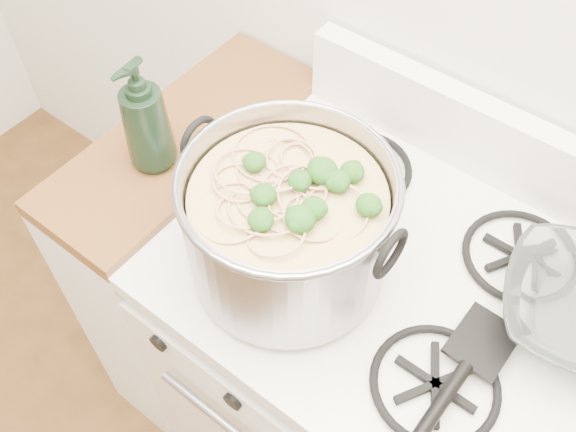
% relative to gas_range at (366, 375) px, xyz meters
% --- Properties ---
extents(gas_range, '(0.76, 0.66, 0.92)m').
position_rel_gas_range_xyz_m(gas_range, '(0.00, 0.00, 0.00)').
color(gas_range, white).
rests_on(gas_range, ground).
extents(counter_left, '(0.25, 0.65, 0.92)m').
position_rel_gas_range_xyz_m(counter_left, '(-0.51, 0.00, 0.02)').
color(counter_left, silver).
rests_on(counter_left, ground).
extents(stock_pot, '(0.37, 0.34, 0.23)m').
position_rel_gas_range_xyz_m(stock_pot, '(-0.14, -0.11, 0.60)').
color(stock_pot, gray).
rests_on(stock_pot, gas_range).
extents(spatula, '(0.30, 0.32, 0.02)m').
position_rel_gas_range_xyz_m(spatula, '(0.20, -0.05, 0.50)').
color(spatula, black).
rests_on(spatula, gas_range).
extents(bottle, '(0.10, 0.10, 0.24)m').
position_rel_gas_range_xyz_m(bottle, '(-0.50, -0.08, 0.60)').
color(bottle, black).
rests_on(bottle, counter_left).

